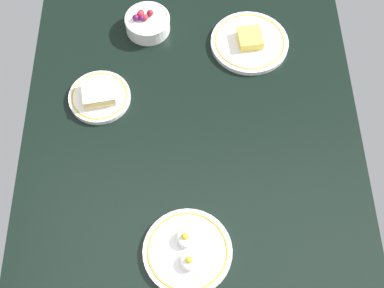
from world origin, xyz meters
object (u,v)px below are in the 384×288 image
(plate_sandwich, at_px, (99,96))
(bowl_berries, at_px, (147,23))
(plate_cheese, at_px, (250,42))
(plate_eggs, at_px, (187,251))

(plate_sandwich, height_order, bowl_berries, bowl_berries)
(plate_cheese, xyz_separation_m, plate_eggs, (0.63, -0.19, -0.00))
(plate_sandwich, xyz_separation_m, plate_eggs, (0.44, 0.24, -0.01))
(plate_sandwich, distance_m, bowl_berries, 0.28)
(plate_sandwich, relative_size, bowl_berries, 1.28)
(plate_eggs, bearing_deg, bowl_berries, -170.90)
(plate_sandwich, xyz_separation_m, bowl_berries, (-0.25, 0.13, 0.01))
(plate_sandwich, height_order, plate_eggs, same)
(plate_cheese, distance_m, plate_eggs, 0.66)
(plate_sandwich, relative_size, plate_eggs, 0.80)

